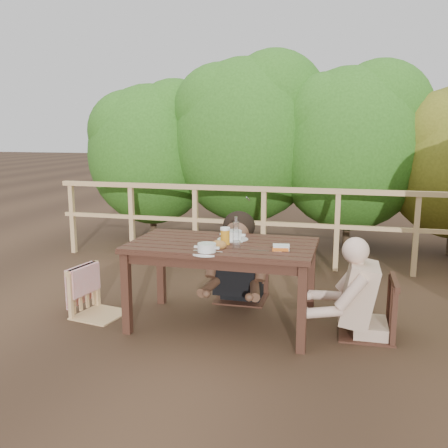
% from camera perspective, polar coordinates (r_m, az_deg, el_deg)
% --- Properties ---
extents(ground, '(60.00, 60.00, 0.00)m').
position_cam_1_polar(ground, '(4.46, -0.17, -11.54)').
color(ground, '#452E1E').
rests_on(ground, ground).
extents(table, '(1.58, 0.89, 0.73)m').
position_cam_1_polar(table, '(4.34, -0.17, -7.07)').
color(table, '#341C14').
rests_on(table, ground).
extents(chair_left, '(0.49, 0.49, 0.86)m').
position_cam_1_polar(chair_left, '(4.67, -14.35, -5.30)').
color(chair_left, tan).
rests_on(chair_left, ground).
extents(chair_far, '(0.50, 0.50, 1.00)m').
position_cam_1_polar(chair_far, '(4.96, 2.12, -3.17)').
color(chair_far, '#341C14').
rests_on(chair_far, ground).
extents(chair_right, '(0.48, 0.48, 0.94)m').
position_cam_1_polar(chair_right, '(4.28, 16.42, -6.31)').
color(chair_right, '#341C14').
rests_on(chair_right, ground).
extents(woman, '(0.58, 0.71, 1.42)m').
position_cam_1_polar(woman, '(4.93, 2.18, -0.77)').
color(woman, black).
rests_on(woman, ground).
extents(diner_right, '(0.69, 0.57, 1.37)m').
position_cam_1_polar(diner_right, '(4.22, 16.98, -3.56)').
color(diner_right, tan).
rests_on(diner_right, ground).
extents(railing, '(5.60, 0.10, 1.01)m').
position_cam_1_polar(railing, '(6.20, 4.60, -0.32)').
color(railing, tan).
rests_on(railing, ground).
extents(hedge_row, '(6.60, 1.60, 3.80)m').
position_cam_1_polar(hedge_row, '(7.22, 9.71, 12.26)').
color(hedge_row, '#295918').
rests_on(hedge_row, ground).
extents(soup_near, '(0.25, 0.25, 0.08)m').
position_cam_1_polar(soup_near, '(3.92, -2.00, -2.85)').
color(soup_near, white).
rests_on(soup_near, table).
extents(soup_far, '(0.28, 0.28, 0.09)m').
position_cam_1_polar(soup_far, '(4.37, 1.02, -1.36)').
color(soup_far, white).
rests_on(soup_far, table).
extents(bread_roll, '(0.14, 0.10, 0.08)m').
position_cam_1_polar(bread_roll, '(4.04, -0.64, -2.45)').
color(bread_roll, '#B3733A').
rests_on(bread_roll, table).
extents(beer_glass, '(0.08, 0.08, 0.16)m').
position_cam_1_polar(beer_glass, '(4.17, 0.14, -1.47)').
color(beer_glass, gold).
rests_on(beer_glass, table).
extents(bottle, '(0.06, 0.06, 0.24)m').
position_cam_1_polar(bottle, '(4.25, 1.40, -0.71)').
color(bottle, silver).
rests_on(bottle, table).
extents(tumbler, '(0.07, 0.07, 0.08)m').
position_cam_1_polar(tumbler, '(4.02, 1.46, -2.51)').
color(tumbler, white).
rests_on(tumbler, table).
extents(butter_tub, '(0.15, 0.11, 0.06)m').
position_cam_1_polar(butter_tub, '(4.00, 6.63, -2.81)').
color(butter_tub, white).
rests_on(butter_tub, table).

